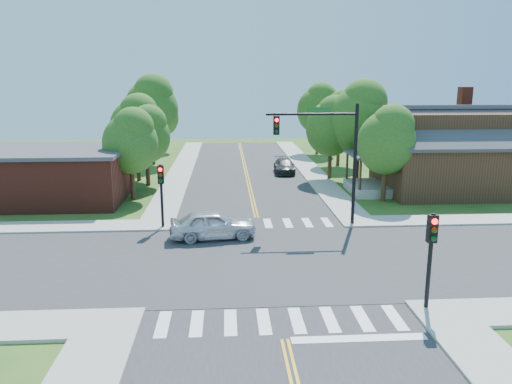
{
  "coord_description": "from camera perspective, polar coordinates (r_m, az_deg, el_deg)",
  "views": [
    {
      "loc": [
        -1.89,
        -22.59,
        8.56
      ],
      "look_at": [
        -0.18,
        5.28,
        2.2
      ],
      "focal_mm": 35.0,
      "sensor_mm": 36.0,
      "label": 1
    }
  ],
  "objects": [
    {
      "name": "tree_e_b",
      "position": [
        42.18,
        11.86,
        8.59
      ],
      "size": [
        5.06,
        4.81,
        8.6
      ],
      "color": "#382314",
      "rests_on": "ground"
    },
    {
      "name": "signal_pole_se",
      "position": [
        19.46,
        19.4,
        -5.57
      ],
      "size": [
        0.34,
        0.42,
        3.8
      ],
      "color": "black",
      "rests_on": "ground"
    },
    {
      "name": "centerline",
      "position": [
        24.22,
        1.19,
        -7.76
      ],
      "size": [
        0.3,
        90.0,
        0.01
      ],
      "color": "gold",
      "rests_on": "ground"
    },
    {
      "name": "intersection_patch",
      "position": [
        24.23,
        1.19,
        -7.86
      ],
      "size": [
        10.2,
        10.2,
        0.06
      ],
      "primitive_type": "cube",
      "color": "#2D2D30",
      "rests_on": "ground"
    },
    {
      "name": "ground",
      "position": [
        24.23,
        1.19,
        -7.86
      ],
      "size": [
        100.0,
        100.0,
        0.0
      ],
      "primitive_type": "plane",
      "color": "#285219",
      "rests_on": "ground"
    },
    {
      "name": "stop_bar",
      "position": [
        17.81,
        11.68,
        -16.18
      ],
      "size": [
        4.6,
        0.45,
        0.09
      ],
      "primitive_type": "cube",
      "color": "white",
      "rests_on": "ground"
    },
    {
      "name": "car_silver",
      "position": [
        27.23,
        -4.95,
        -3.79
      ],
      "size": [
        2.97,
        5.1,
        1.59
      ],
      "primitive_type": "imported",
      "rotation": [
        0.0,
        0.0,
        1.69
      ],
      "color": "silver",
      "rests_on": "ground"
    },
    {
      "name": "tree_w_c",
      "position": [
        51.38,
        -11.81,
        9.67
      ],
      "size": [
        5.35,
        5.09,
        9.1
      ],
      "color": "#382314",
      "rests_on": "ground"
    },
    {
      "name": "tree_w_b",
      "position": [
        43.27,
        -13.44,
        7.59
      ],
      "size": [
        4.37,
        4.15,
        7.43
      ],
      "color": "#382314",
      "rests_on": "ground"
    },
    {
      "name": "crosswalk_north",
      "position": [
        30.08,
        0.23,
        -3.61
      ],
      "size": [
        8.85,
        2.0,
        0.01
      ],
      "color": "white",
      "rests_on": "ground"
    },
    {
      "name": "signal_pole_nw",
      "position": [
        29.02,
        -10.79,
        0.87
      ],
      "size": [
        0.34,
        0.42,
        3.8
      ],
      "color": "black",
      "rests_on": "ground"
    },
    {
      "name": "signal_mast_ne",
      "position": [
        29.01,
        8.08,
        5.36
      ],
      "size": [
        5.3,
        0.42,
        7.2
      ],
      "color": "black",
      "rests_on": "ground"
    },
    {
      "name": "tree_house",
      "position": [
        42.96,
        8.69,
        7.61
      ],
      "size": [
        4.27,
        4.06,
        7.27
      ],
      "color": "#382314",
      "rests_on": "ground"
    },
    {
      "name": "crosswalk_south",
      "position": [
        18.57,
        2.81,
        -14.48
      ],
      "size": [
        8.85,
        2.0,
        0.01
      ],
      "color": "white",
      "rests_on": "ground"
    },
    {
      "name": "tree_e_d",
      "position": [
        58.2,
        7.2,
        9.61
      ],
      "size": [
        4.84,
        4.59,
        8.22
      ],
      "color": "#382314",
      "rests_on": "ground"
    },
    {
      "name": "car_dgrey",
      "position": [
        46.12,
        3.24,
        2.93
      ],
      "size": [
        2.17,
        4.58,
        1.29
      ],
      "primitive_type": "imported",
      "rotation": [
        0.0,
        0.0,
        -0.04
      ],
      "color": "#292B2D",
      "rests_on": "ground"
    },
    {
      "name": "tree_e_a",
      "position": [
        36.0,
        14.85,
        5.95
      ],
      "size": [
        4.06,
        3.85,
        6.89
      ],
      "color": "#382314",
      "rests_on": "ground"
    },
    {
      "name": "sidewalk_ne",
      "position": [
        43.14,
        20.79,
        0.64
      ],
      "size": [
        40.0,
        40.0,
        0.14
      ],
      "color": "#9E9B93",
      "rests_on": "ground"
    },
    {
      "name": "tree_w_d",
      "position": [
        60.22,
        -10.66,
        8.64
      ],
      "size": [
        3.94,
        3.74,
        6.69
      ],
      "color": "#382314",
      "rests_on": "ground"
    },
    {
      "name": "tree_bldg",
      "position": [
        41.14,
        -12.37,
        6.62
      ],
      "size": [
        3.88,
        3.69,
        6.6
      ],
      "color": "#382314",
      "rests_on": "ground"
    },
    {
      "name": "road_ew",
      "position": [
        24.22,
        1.19,
        -7.8
      ],
      "size": [
        90.0,
        10.0,
        0.04
      ],
      "primitive_type": "cube",
      "color": "#2D2D30",
      "rests_on": "ground"
    },
    {
      "name": "house_ne",
      "position": [
        40.9,
        21.14,
        4.62
      ],
      "size": [
        13.05,
        8.8,
        7.11
      ],
      "color": "#382413",
      "rests_on": "ground"
    },
    {
      "name": "sidewalk_nw",
      "position": [
        41.73,
        -22.94,
        0.06
      ],
      "size": [
        40.0,
        40.0,
        0.14
      ],
      "color": "#9E9B93",
      "rests_on": "ground"
    },
    {
      "name": "tree_e_c",
      "position": [
        50.33,
        9.63,
        8.55
      ],
      "size": [
        4.45,
        4.23,
        7.56
      ],
      "color": "#382314",
      "rests_on": "ground"
    },
    {
      "name": "road_ns",
      "position": [
        24.23,
        1.19,
        -7.81
      ],
      "size": [
        10.0,
        90.0,
        0.04
      ],
      "primitive_type": "cube",
      "color": "#2D2D30",
      "rests_on": "ground"
    },
    {
      "name": "building_nw",
      "position": [
        38.43,
        -22.16,
        1.87
      ],
      "size": [
        10.4,
        8.4,
        3.73
      ],
      "color": "maroon",
      "rests_on": "ground"
    },
    {
      "name": "tree_w_a",
      "position": [
        36.51,
        -14.07,
        5.85
      ],
      "size": [
        3.92,
        3.72,
        6.66
      ],
      "color": "#382314",
      "rests_on": "ground"
    }
  ]
}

